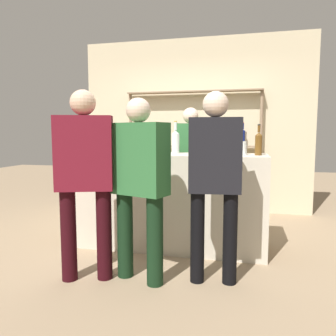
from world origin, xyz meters
TOP-DOWN VIEW (x-y plane):
  - ground_plane at (0.00, 0.00)m, footprint 16.00×16.00m
  - bar_counter at (0.00, 0.00)m, footprint 2.14×0.62m
  - back_wall at (0.00, 1.91)m, footprint 3.74×0.12m
  - back_shelf at (0.01, 1.73)m, footprint 2.16×0.18m
  - counter_bottle_0 at (0.49, -0.17)m, footprint 0.07×0.07m
  - counter_bottle_1 at (0.96, -0.01)m, footprint 0.07×0.07m
  - counter_bottle_2 at (0.06, 0.13)m, footprint 0.09×0.09m
  - wine_glass at (-0.43, -0.01)m, footprint 0.07×0.07m
  - ice_bucket at (0.63, -0.02)m, footprint 0.20×0.20m
  - cork_jar at (0.79, 0.07)m, footprint 0.11×0.11m
  - customer_center at (-0.04, -0.90)m, footprint 0.54×0.37m
  - server_behind_counter at (0.10, 0.91)m, footprint 0.45×0.28m
  - customer_left at (-0.49, -0.99)m, footprint 0.52×0.35m
  - customer_right at (0.59, -0.80)m, footprint 0.45×0.24m

SIDE VIEW (x-z plane):
  - ground_plane at x=0.00m, z-range 0.00..0.00m
  - bar_counter at x=0.00m, z-range 0.00..1.05m
  - customer_center at x=-0.04m, z-range 0.12..1.68m
  - customer_right at x=0.59m, z-range 0.14..1.75m
  - customer_left at x=-0.49m, z-range 0.13..1.77m
  - server_behind_counter at x=0.10m, z-range 0.15..1.76m
  - cork_jar at x=0.79m, z-range 1.05..1.19m
  - ice_bucket at x=0.63m, z-range 1.05..1.26m
  - counter_bottle_0 at x=0.49m, z-range 1.01..1.32m
  - counter_bottle_1 at x=0.96m, z-range 1.01..1.33m
  - wine_glass at x=-0.43m, z-range 1.09..1.26m
  - counter_bottle_2 at x=0.06m, z-range 1.00..1.37m
  - back_shelf at x=0.01m, z-range 0.30..2.24m
  - back_wall at x=0.00m, z-range 0.00..2.80m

